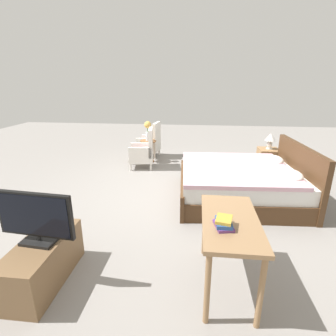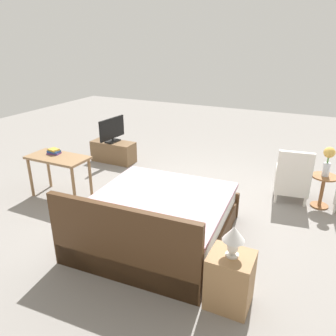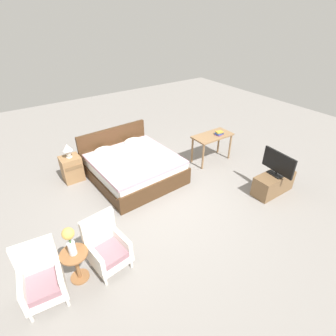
{
  "view_description": "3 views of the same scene",
  "coord_description": "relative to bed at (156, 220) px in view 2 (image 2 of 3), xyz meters",
  "views": [
    {
      "loc": [
        4.2,
        0.33,
        1.94
      ],
      "look_at": [
        0.12,
        -0.12,
        0.57
      ],
      "focal_mm": 28.0,
      "sensor_mm": 36.0,
      "label": 1
    },
    {
      "loc": [
        -1.86,
        4.51,
        2.59
      ],
      "look_at": [
        0.31,
        -0.04,
        0.56
      ],
      "focal_mm": 35.0,
      "sensor_mm": 36.0,
      "label": 2
    },
    {
      "loc": [
        -2.38,
        -3.68,
        3.54
      ],
      "look_at": [
        0.31,
        0.21,
        0.59
      ],
      "focal_mm": 28.0,
      "sensor_mm": 36.0,
      "label": 3
    }
  ],
  "objects": [
    {
      "name": "nightstand",
      "position": [
        -1.21,
        0.72,
        0.0
      ],
      "size": [
        0.44,
        0.41,
        0.6
      ],
      "color": "#997047",
      "rests_on": "ground_plane"
    },
    {
      "name": "bed",
      "position": [
        0.0,
        0.0,
        0.0
      ],
      "size": [
        1.94,
        2.08,
        0.96
      ],
      "color": "#472D19",
      "rests_on": "ground_plane"
    },
    {
      "name": "ground_plane",
      "position": [
        0.08,
        -1.13,
        -0.3
      ],
      "size": [
        16.0,
        16.0,
        0.0
      ],
      "primitive_type": "plane",
      "color": "gray"
    },
    {
      "name": "tv_flatscreen",
      "position": [
        2.25,
        -2.27,
        0.43
      ],
      "size": [
        0.23,
        0.77,
        0.52
      ],
      "color": "black",
      "rests_on": "tv_stand"
    },
    {
      "name": "table_lamp",
      "position": [
        -1.21,
        0.72,
        0.51
      ],
      "size": [
        0.22,
        0.22,
        0.33
      ],
      "color": "silver",
      "rests_on": "nightstand"
    },
    {
      "name": "vanity_desk",
      "position": [
        2.08,
        -0.46,
        0.33
      ],
      "size": [
        1.04,
        0.52,
        0.73
      ],
      "color": "#8E6B47",
      "rests_on": "ground_plane"
    },
    {
      "name": "armchair_by_window_right",
      "position": [
        -1.51,
        -2.01,
        0.08
      ],
      "size": [
        0.61,
        0.61,
        0.92
      ],
      "color": "white",
      "rests_on": "ground_plane"
    },
    {
      "name": "book_stack",
      "position": [
        2.23,
        -0.54,
        0.48
      ],
      "size": [
        0.23,
        0.18,
        0.09
      ],
      "color": "#66387A",
      "rests_on": "vanity_desk"
    },
    {
      "name": "tv_stand",
      "position": [
        2.24,
        -2.27,
        -0.07
      ],
      "size": [
        0.96,
        0.4,
        0.45
      ],
      "color": "brown",
      "rests_on": "ground_plane"
    },
    {
      "name": "side_table",
      "position": [
        -1.98,
        -1.98,
        0.04
      ],
      "size": [
        0.4,
        0.4,
        0.54
      ],
      "color": "#936038",
      "rests_on": "ground_plane"
    },
    {
      "name": "flower_vase",
      "position": [
        -1.98,
        -1.98,
        0.54
      ],
      "size": [
        0.17,
        0.17,
        0.48
      ],
      "color": "silver",
      "rests_on": "side_table"
    }
  ]
}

